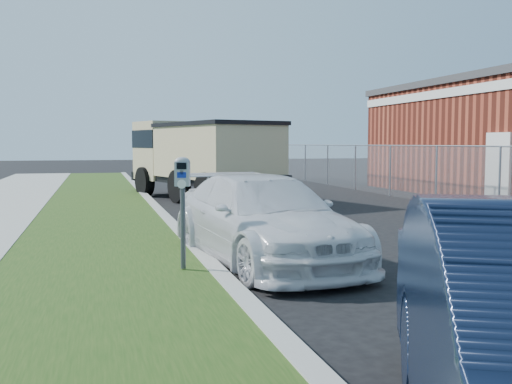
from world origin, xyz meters
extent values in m
plane|color=black|center=(0.00, 0.00, 0.00)|extent=(120.00, 120.00, 0.00)
cube|color=gray|center=(-2.60, 2.00, 0.07)|extent=(0.25, 50.00, 0.15)
cube|color=#1D3E10|center=(-4.20, 2.00, 0.07)|extent=(3.00, 50.00, 0.13)
plane|color=slate|center=(6.00, 7.00, 0.90)|extent=(0.00, 30.00, 30.00)
cylinder|color=gray|center=(6.00, 7.00, 1.80)|extent=(0.04, 30.00, 0.04)
cylinder|color=gray|center=(6.00, 4.00, 0.90)|extent=(0.06, 0.06, 1.80)
cylinder|color=gray|center=(6.00, 7.00, 0.90)|extent=(0.06, 0.06, 1.80)
cylinder|color=gray|center=(6.00, 10.00, 0.90)|extent=(0.06, 0.06, 1.80)
cylinder|color=gray|center=(6.00, 13.00, 0.90)|extent=(0.06, 0.06, 1.80)
cylinder|color=gray|center=(6.00, 16.00, 0.90)|extent=(0.06, 0.06, 1.80)
cylinder|color=gray|center=(6.00, 19.00, 0.90)|extent=(0.06, 0.06, 1.80)
cylinder|color=gray|center=(6.00, 22.00, 0.90)|extent=(0.06, 0.06, 1.80)
cube|color=silver|center=(7.48, 8.00, 3.60)|extent=(0.06, 14.00, 0.30)
cube|color=silver|center=(7.45, 6.00, 1.10)|extent=(0.08, 1.10, 2.20)
cylinder|color=#3F4247|center=(-3.05, -1.23, 0.71)|extent=(0.09, 0.09, 1.12)
cube|color=gray|center=(-3.05, -1.23, 1.46)|extent=(0.23, 0.19, 0.34)
ellipsoid|color=gray|center=(-3.05, -1.23, 1.63)|extent=(0.24, 0.19, 0.13)
cube|color=black|center=(-3.07, -1.30, 1.57)|extent=(0.13, 0.05, 0.09)
cube|color=navy|center=(-3.07, -1.29, 1.45)|extent=(0.12, 0.04, 0.08)
cylinder|color=silver|center=(-3.07, -1.29, 1.32)|extent=(0.12, 0.04, 0.12)
cube|color=#3F4247|center=(-3.07, -1.29, 1.48)|extent=(0.04, 0.02, 0.06)
imported|color=silver|center=(-1.64, -0.35, 0.69)|extent=(2.52, 4.93, 1.37)
cube|color=black|center=(-0.68, 10.24, 0.75)|extent=(4.22, 7.04, 0.36)
cube|color=tan|center=(-1.41, 12.52, 1.61)|extent=(2.90, 2.53, 2.08)
cube|color=black|center=(-1.41, 12.52, 2.03)|extent=(2.94, 2.56, 0.62)
cube|color=tan|center=(-0.43, 9.45, 1.61)|extent=(3.71, 4.93, 1.67)
cube|color=black|center=(-0.43, 9.45, 2.48)|extent=(3.85, 5.06, 0.12)
cube|color=black|center=(-1.71, 13.46, 0.68)|extent=(2.43, 0.91, 0.31)
cylinder|color=black|center=(-2.52, 12.05, 0.52)|extent=(0.64, 1.09, 1.04)
cylinder|color=black|center=(-0.24, 12.79, 0.52)|extent=(0.64, 1.09, 1.04)
cylinder|color=black|center=(-1.66, 9.38, 0.52)|extent=(0.64, 1.09, 1.04)
cylinder|color=black|center=(0.62, 10.11, 0.52)|extent=(0.64, 1.09, 1.04)
cylinder|color=black|center=(-1.09, 7.59, 0.52)|extent=(0.64, 1.09, 1.04)
cylinder|color=black|center=(1.19, 8.32, 0.52)|extent=(0.64, 1.09, 1.04)
camera|label=1|loc=(-4.20, -9.40, 1.88)|focal=42.00mm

